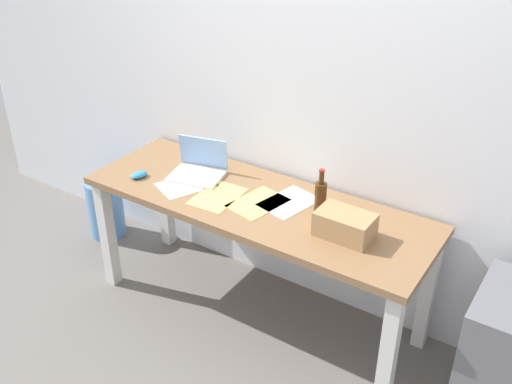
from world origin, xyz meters
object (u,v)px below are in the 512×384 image
(beer_bottle, at_px, (320,197))
(desk, at_px, (256,217))
(filing_cabinet, at_px, (511,363))
(laptop_left, at_px, (198,169))
(cardboard_box, at_px, (345,225))
(computer_mouse, at_px, (139,175))
(water_cooler_jug, at_px, (106,207))

(beer_bottle, bearing_deg, desk, -169.83)
(filing_cabinet, bearing_deg, laptop_left, 178.06)
(laptop_left, distance_m, cardboard_box, 0.96)
(laptop_left, bearing_deg, desk, -7.49)
(desk, distance_m, computer_mouse, 0.71)
(beer_bottle, height_order, cardboard_box, beer_bottle)
(laptop_left, relative_size, filing_cabinet, 0.48)
(beer_bottle, distance_m, cardboard_box, 0.22)
(desk, bearing_deg, filing_cabinet, -0.20)
(beer_bottle, xyz_separation_m, filing_cabinet, (1.03, -0.07, -0.50))
(computer_mouse, bearing_deg, beer_bottle, 29.83)
(beer_bottle, xyz_separation_m, water_cooler_jug, (-1.66, 0.05, -0.64))
(beer_bottle, distance_m, water_cooler_jug, 1.78)
(water_cooler_jug, bearing_deg, filing_cabinet, -2.43)
(cardboard_box, xyz_separation_m, filing_cabinet, (0.84, 0.04, -0.46))
(desk, bearing_deg, water_cooler_jug, 175.26)
(desk, xyz_separation_m, beer_bottle, (0.34, 0.06, 0.20))
(beer_bottle, relative_size, computer_mouse, 2.52)
(beer_bottle, xyz_separation_m, cardboard_box, (0.19, -0.11, -0.04))
(filing_cabinet, bearing_deg, water_cooler_jug, 177.57)
(desk, xyz_separation_m, cardboard_box, (0.53, -0.05, 0.16))
(desk, height_order, water_cooler_jug, desk)
(laptop_left, distance_m, filing_cabinet, 1.85)
(laptop_left, bearing_deg, computer_mouse, -141.72)
(computer_mouse, relative_size, cardboard_box, 0.37)
(desk, relative_size, water_cooler_jug, 4.09)
(laptop_left, bearing_deg, filing_cabinet, -1.94)
(beer_bottle, height_order, water_cooler_jug, beer_bottle)
(computer_mouse, xyz_separation_m, filing_cabinet, (2.05, 0.15, -0.42))
(desk, bearing_deg, beer_bottle, 10.17)
(desk, height_order, cardboard_box, cardboard_box)
(filing_cabinet, bearing_deg, cardboard_box, -177.19)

